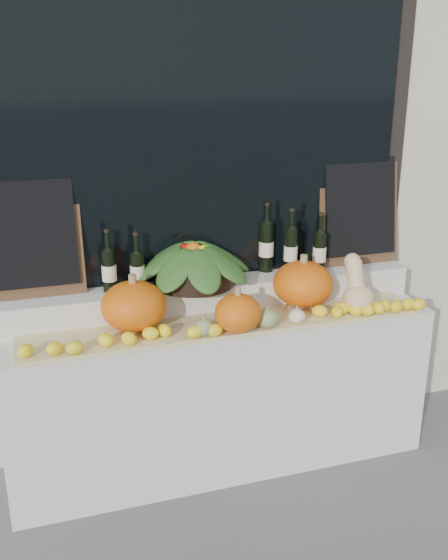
% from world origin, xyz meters
% --- Properties ---
extents(storefront_facade, '(7.00, 0.94, 4.50)m').
position_xyz_m(storefront_facade, '(0.00, 2.25, 2.25)').
color(storefront_facade, beige).
rests_on(storefront_facade, ground).
extents(display_sill, '(2.30, 0.55, 0.88)m').
position_xyz_m(display_sill, '(0.00, 1.52, 0.44)').
color(display_sill, silver).
rests_on(display_sill, ground).
extents(rear_tier, '(2.30, 0.25, 0.16)m').
position_xyz_m(rear_tier, '(0.00, 1.68, 0.96)').
color(rear_tier, silver).
rests_on(rear_tier, display_sill).
extents(straw_bedding, '(2.10, 0.32, 0.02)m').
position_xyz_m(straw_bedding, '(0.00, 1.40, 0.89)').
color(straw_bedding, tan).
rests_on(straw_bedding, display_sill).
extents(pumpkin_left, '(0.34, 0.34, 0.25)m').
position_xyz_m(pumpkin_left, '(-0.47, 1.46, 1.03)').
color(pumpkin_left, orange).
rests_on(pumpkin_left, straw_bedding).
extents(pumpkin_right, '(0.39, 0.39, 0.25)m').
position_xyz_m(pumpkin_right, '(0.47, 1.51, 1.03)').
color(pumpkin_right, orange).
rests_on(pumpkin_right, straw_bedding).
extents(pumpkin_center, '(0.27, 0.27, 0.20)m').
position_xyz_m(pumpkin_center, '(0.02, 1.28, 1.00)').
color(pumpkin_center, orange).
rests_on(pumpkin_center, straw_bedding).
extents(butternut_squash, '(0.17, 0.22, 0.30)m').
position_xyz_m(butternut_squash, '(0.72, 1.35, 1.02)').
color(butternut_squash, '#EEC38C').
rests_on(butternut_squash, straw_bedding).
extents(decorative_gourds, '(0.59, 0.13, 0.16)m').
position_xyz_m(decorative_gourds, '(0.07, 1.28, 0.96)').
color(decorative_gourds, '#34611D').
rests_on(decorative_gourds, straw_bedding).
extents(lemon_heap, '(2.20, 0.16, 0.06)m').
position_xyz_m(lemon_heap, '(0.00, 1.29, 0.94)').
color(lemon_heap, yellow).
rests_on(lemon_heap, straw_bedding).
extents(produce_bowl, '(0.67, 0.67, 0.24)m').
position_xyz_m(produce_bowl, '(-0.10, 1.66, 1.16)').
color(produce_bowl, black).
rests_on(produce_bowl, rear_tier).
extents(wine_bottle_far_left, '(0.08, 0.08, 0.33)m').
position_xyz_m(wine_bottle_far_left, '(-0.55, 1.69, 1.16)').
color(wine_bottle_far_left, black).
rests_on(wine_bottle_far_left, rear_tier).
extents(wine_bottle_near_left, '(0.08, 0.08, 0.31)m').
position_xyz_m(wine_bottle_near_left, '(-0.41, 1.68, 1.14)').
color(wine_bottle_near_left, black).
rests_on(wine_bottle_near_left, rear_tier).
extents(wine_bottle_tall, '(0.08, 0.08, 0.40)m').
position_xyz_m(wine_bottle_tall, '(0.35, 1.75, 1.19)').
color(wine_bottle_tall, black).
rests_on(wine_bottle_tall, rear_tier).
extents(wine_bottle_near_right, '(0.08, 0.08, 0.38)m').
position_xyz_m(wine_bottle_near_right, '(0.46, 1.66, 1.18)').
color(wine_bottle_near_right, black).
rests_on(wine_bottle_near_right, rear_tier).
extents(wine_bottle_far_right, '(0.08, 0.08, 0.34)m').
position_xyz_m(wine_bottle_far_right, '(0.63, 1.64, 1.16)').
color(wine_bottle_far_right, black).
rests_on(wine_bottle_far_right, rear_tier).
extents(chalkboard_left, '(0.50, 0.12, 0.62)m').
position_xyz_m(chalkboard_left, '(-0.92, 1.74, 1.36)').
color(chalkboard_left, '#4C331E').
rests_on(chalkboard_left, rear_tier).
extents(chalkboard_right, '(0.50, 0.12, 0.62)m').
position_xyz_m(chalkboard_right, '(0.92, 1.74, 1.36)').
color(chalkboard_right, '#4C331E').
rests_on(chalkboard_right, rear_tier).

